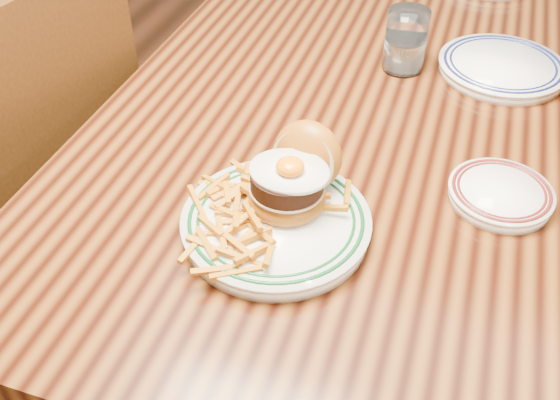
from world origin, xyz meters
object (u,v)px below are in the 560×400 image
(table, at_px, (352,115))
(chair_left, at_px, (35,180))
(main_plate, at_px, (281,206))
(side_plate, at_px, (501,193))

(table, distance_m, chair_left, 0.70)
(table, xyz_separation_m, chair_left, (-0.64, -0.25, -0.14))
(table, bearing_deg, main_plate, -91.26)
(main_plate, bearing_deg, table, 98.42)
(chair_left, distance_m, side_plate, 0.96)
(main_plate, relative_size, side_plate, 1.83)
(chair_left, distance_m, main_plate, 0.71)
(table, bearing_deg, side_plate, -44.76)
(table, distance_m, main_plate, 0.46)
(chair_left, xyz_separation_m, main_plate, (0.63, -0.19, 0.27))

